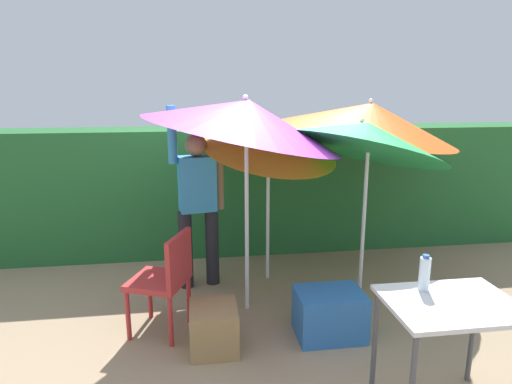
% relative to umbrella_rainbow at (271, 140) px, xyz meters
% --- Properties ---
extents(ground_plane, '(24.00, 24.00, 0.00)m').
position_rel_umbrella_rainbow_xyz_m(ground_plane, '(-0.23, -0.82, -1.52)').
color(ground_plane, '#9E8466').
extents(hedge_row, '(8.00, 0.70, 1.56)m').
position_rel_umbrella_rainbow_xyz_m(hedge_row, '(-0.23, 0.99, -0.75)').
color(hedge_row, '#23602D').
rests_on(hedge_row, ground_plane).
extents(umbrella_rainbow, '(1.48, 1.44, 1.89)m').
position_rel_umbrella_rainbow_xyz_m(umbrella_rainbow, '(0.00, 0.00, 0.00)').
color(umbrella_rainbow, silver).
rests_on(umbrella_rainbow, ground_plane).
extents(umbrella_orange, '(1.68, 1.62, 2.07)m').
position_rel_umbrella_rainbow_xyz_m(umbrella_orange, '(0.80, -0.52, 0.07)').
color(umbrella_orange, silver).
rests_on(umbrella_orange, ground_plane).
extents(umbrella_yellow, '(1.98, 1.95, 2.07)m').
position_rel_umbrella_rainbow_xyz_m(umbrella_yellow, '(1.14, 0.21, 0.19)').
color(umbrella_yellow, silver).
rests_on(umbrella_yellow, ground_plane).
extents(umbrella_navy, '(1.79, 1.76, 2.13)m').
position_rel_umbrella_rainbow_xyz_m(umbrella_navy, '(-0.33, -0.63, 0.27)').
color(umbrella_navy, silver).
rests_on(umbrella_navy, ground_plane).
extents(person_vendor, '(0.56, 0.28, 1.88)m').
position_rel_umbrella_rainbow_xyz_m(person_vendor, '(-0.77, -0.09, -0.59)').
color(person_vendor, black).
rests_on(person_vendor, ground_plane).
extents(chair_plastic, '(0.57, 0.57, 0.89)m').
position_rel_umbrella_rainbow_xyz_m(chair_plastic, '(-1.05, -0.99, -1.01)').
color(chair_plastic, '#B72D2D').
rests_on(chair_plastic, ground_plane).
extents(cooler_box, '(0.56, 0.42, 0.40)m').
position_rel_umbrella_rainbow_xyz_m(cooler_box, '(0.30, -1.23, -1.33)').
color(cooler_box, '#2D6BB7').
rests_on(cooler_box, ground_plane).
extents(crate_cardboard, '(0.37, 0.40, 0.37)m').
position_rel_umbrella_rainbow_xyz_m(crate_cardboard, '(-0.68, -1.30, -1.34)').
color(crate_cardboard, '#9E7A4C').
rests_on(crate_cardboard, ground_plane).
extents(folding_table, '(0.80, 0.60, 0.78)m').
position_rel_umbrella_rainbow_xyz_m(folding_table, '(0.75, -2.20, -0.84)').
color(folding_table, '#4C4C51').
rests_on(folding_table, ground_plane).
extents(bottle_water, '(0.07, 0.07, 0.24)m').
position_rel_umbrella_rainbow_xyz_m(bottle_water, '(0.65, -2.02, -0.63)').
color(bottle_water, silver).
rests_on(bottle_water, folding_table).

